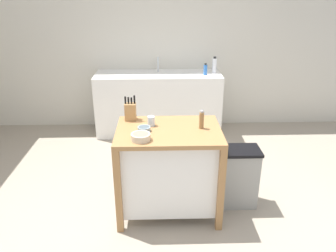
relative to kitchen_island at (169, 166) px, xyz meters
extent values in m
plane|color=gray|center=(0.06, -0.19, -0.50)|extent=(6.92, 6.92, 0.00)
cube|color=beige|center=(0.06, 2.34, 0.80)|extent=(5.92, 0.10, 2.60)
cube|color=#9E7042|center=(0.00, 0.00, 0.37)|extent=(0.98, 0.71, 0.04)
cube|color=white|center=(0.00, 0.00, -0.02)|extent=(0.88, 0.61, 0.74)
cube|color=#9E7042|center=(-0.46, -0.32, -0.07)|extent=(0.06, 0.06, 0.84)
cube|color=#9E7042|center=(0.46, -0.32, -0.07)|extent=(0.06, 0.06, 0.84)
cube|color=#9E7042|center=(-0.46, 0.32, -0.07)|extent=(0.06, 0.06, 0.84)
cube|color=#9E7042|center=(0.46, 0.32, -0.07)|extent=(0.06, 0.06, 0.84)
cube|color=#AD7F4C|center=(-0.37, 0.25, 0.47)|extent=(0.11, 0.09, 0.17)
cylinder|color=black|center=(-0.41, 0.25, 0.59)|extent=(0.02, 0.02, 0.07)
cylinder|color=black|center=(-0.38, 0.25, 0.59)|extent=(0.02, 0.02, 0.06)
cylinder|color=black|center=(-0.35, 0.25, 0.59)|extent=(0.02, 0.02, 0.06)
cylinder|color=black|center=(-0.32, 0.25, 0.60)|extent=(0.02, 0.02, 0.08)
cylinder|color=beige|center=(-0.25, -0.23, 0.42)|extent=(0.17, 0.17, 0.06)
cylinder|color=gray|center=(-0.25, -0.23, 0.45)|extent=(0.14, 0.14, 0.01)
cylinder|color=gray|center=(-0.23, -0.03, 0.41)|extent=(0.12, 0.12, 0.04)
cylinder|color=#49555B|center=(-0.23, -0.03, 0.43)|extent=(0.10, 0.10, 0.01)
cylinder|color=silver|center=(-0.16, 0.10, 0.43)|extent=(0.07, 0.07, 0.09)
cylinder|color=olive|center=(0.31, 0.02, 0.47)|extent=(0.04, 0.04, 0.16)
sphere|color=#99999E|center=(0.31, 0.02, 0.56)|extent=(0.03, 0.03, 0.03)
cube|color=gray|center=(0.73, 0.08, -0.20)|extent=(0.34, 0.26, 0.60)
cube|color=black|center=(0.73, 0.08, 0.12)|extent=(0.36, 0.28, 0.03)
cube|color=white|center=(-0.09, 1.99, -0.04)|extent=(1.85, 0.60, 0.92)
cube|color=silver|center=(-0.09, 1.97, 0.41)|extent=(0.44, 0.36, 0.03)
cylinder|color=#B7BCC1|center=(-0.09, 2.13, 0.53)|extent=(0.02, 0.02, 0.22)
cylinder|color=white|center=(0.74, 2.01, 0.53)|extent=(0.07, 0.07, 0.22)
cylinder|color=black|center=(0.74, 2.01, 0.65)|extent=(0.04, 0.04, 0.02)
cylinder|color=blue|center=(0.59, 1.90, 0.50)|extent=(0.05, 0.05, 0.15)
cylinder|color=black|center=(0.59, 1.90, 0.58)|extent=(0.03, 0.03, 0.02)
camera|label=1|loc=(-0.09, -2.84, 1.62)|focal=35.70mm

